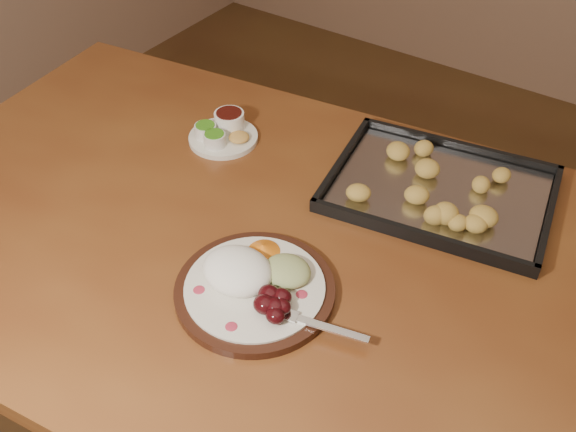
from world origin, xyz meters
The scene contains 4 objects.
dining_table centered at (-0.24, -0.09, 0.65)m, with size 1.60×1.08×0.75m.
dinner_plate centered at (-0.20, -0.19, 0.77)m, with size 0.33×0.26×0.06m.
condiment_saucer centered at (-0.50, 0.11, 0.77)m, with size 0.14×0.14×0.05m.
baking_tray centered at (-0.05, 0.20, 0.76)m, with size 0.45×0.36×0.04m.
Camera 1 is at (0.23, -0.73, 1.53)m, focal length 40.00 mm.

